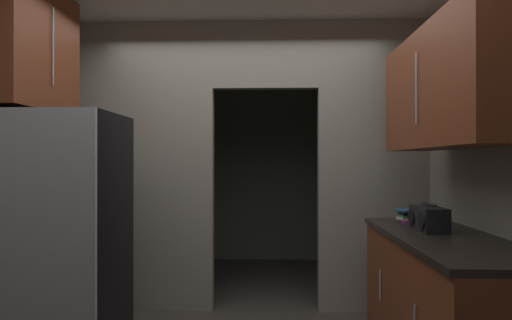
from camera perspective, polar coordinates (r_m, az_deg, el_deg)
kitchen_partition at (r=4.22m, az=-1.99°, el=0.49°), size 3.35×0.12×2.68m
adjoining_room_shell at (r=5.80m, az=-0.38°, el=-0.58°), size 3.35×2.25×2.68m
refrigerator at (r=3.44m, az=-23.97°, el=-8.94°), size 0.86×0.78×1.71m
lower_cabinet_run at (r=3.27m, az=22.73°, el=-16.63°), size 0.65×1.82×0.91m
upper_cabinet_counterside at (r=3.17m, az=22.70°, el=8.34°), size 0.36×1.64×0.77m
upper_cabinet_fridgeside at (r=3.70m, az=-26.76°, el=12.63°), size 0.36×0.94×0.92m
boombox at (r=3.34m, az=20.91°, el=-6.91°), size 0.17×0.36×0.19m
book_stack at (r=3.69m, az=18.47°, el=-6.71°), size 0.16×0.18×0.10m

